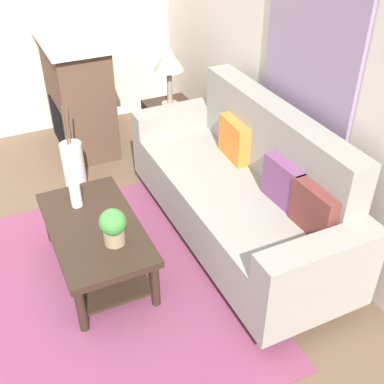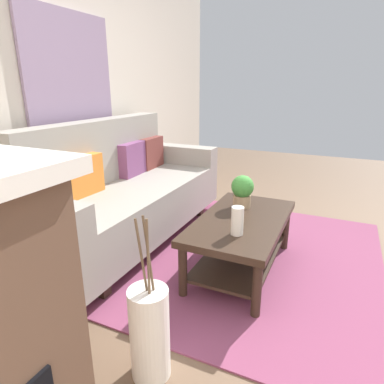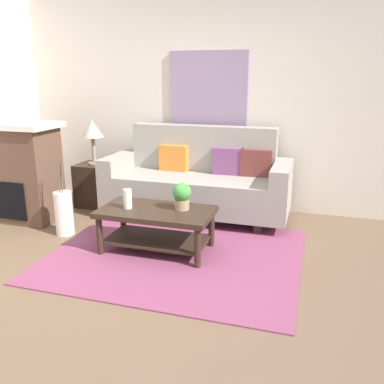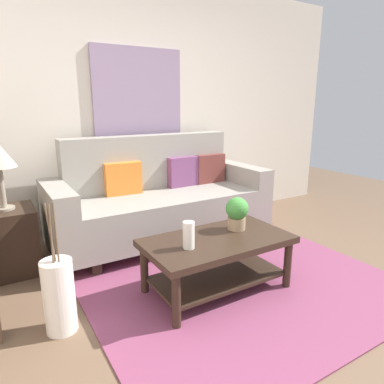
{
  "view_description": "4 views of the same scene",
  "coord_description": "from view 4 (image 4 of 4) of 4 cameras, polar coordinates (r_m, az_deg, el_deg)",
  "views": [
    {
      "loc": [
        2.42,
        0.05,
        2.53
      ],
      "look_at": [
        -0.03,
        1.22,
        0.63
      ],
      "focal_mm": 44.97,
      "sensor_mm": 36.0,
      "label": 1
    },
    {
      "loc": [
        -2.42,
        -0.07,
        1.37
      ],
      "look_at": [
        0.04,
        1.08,
        0.49
      ],
      "focal_mm": 30.85,
      "sensor_mm": 36.0,
      "label": 2
    },
    {
      "loc": [
        1.21,
        -2.91,
        1.68
      ],
      "look_at": [
        0.01,
        0.98,
        0.51
      ],
      "focal_mm": 38.04,
      "sensor_mm": 36.0,
      "label": 3
    },
    {
      "loc": [
        -1.62,
        -1.41,
        1.41
      ],
      "look_at": [
        -0.02,
        1.25,
        0.6
      ],
      "focal_mm": 32.31,
      "sensor_mm": 36.0,
      "label": 4
    }
  ],
  "objects": [
    {
      "name": "floor_vase_branch_c",
      "position": [
        2.2,
        -22.24,
        -6.51
      ],
      "size": [
        0.02,
        0.01,
        0.36
      ],
      "primitive_type": "cylinder",
      "rotation": [
        -0.01,
        0.02,
        0.0
      ],
      "color": "brown",
      "rests_on": "floor_vase"
    },
    {
      "name": "tabletop_vase",
      "position": [
        2.39,
        -0.56,
        -7.13
      ],
      "size": [
        0.08,
        0.08,
        0.19
      ],
      "primitive_type": "cylinder",
      "color": "white",
      "rests_on": "coffee_table"
    },
    {
      "name": "side_table",
      "position": [
        3.3,
        -27.96,
        -7.21
      ],
      "size": [
        0.44,
        0.44,
        0.56
      ],
      "primitive_type": "cube",
      "color": "#332319",
      "rests_on": "ground_plane"
    },
    {
      "name": "throw_pillow_plum",
      "position": [
        3.77,
        -1.47,
        3.41
      ],
      "size": [
        0.36,
        0.13,
        0.32
      ],
      "primitive_type": "cube",
      "rotation": [
        0.0,
        0.0,
        0.04
      ],
      "color": "#7A4270",
      "rests_on": "couch"
    },
    {
      "name": "wall_back",
      "position": [
        3.97,
        -7.28,
        13.6
      ],
      "size": [
        5.34,
        0.1,
        2.7
      ],
      "primitive_type": "cube",
      "color": "beige",
      "rests_on": "ground_plane"
    },
    {
      "name": "area_rug",
      "position": [
        2.87,
        8.32,
        -14.87
      ],
      "size": [
        2.35,
        1.95,
        0.01
      ],
      "primitive_type": "cube",
      "color": "#843D5B",
      "rests_on": "ground_plane"
    },
    {
      "name": "coffee_table",
      "position": [
        2.64,
        4.19,
        -9.9
      ],
      "size": [
        1.1,
        0.6,
        0.43
      ],
      "color": "#332319",
      "rests_on": "ground_plane"
    },
    {
      "name": "floor_vase",
      "position": [
        2.39,
        -21.08,
        -15.77
      ],
      "size": [
        0.19,
        0.19,
        0.48
      ],
      "primitive_type": "cylinder",
      "color": "white",
      "rests_on": "ground_plane"
    },
    {
      "name": "couch",
      "position": [
        3.56,
        -5.25,
        -1.43
      ],
      "size": [
        2.21,
        0.84,
        1.08
      ],
      "color": "gray",
      "rests_on": "ground_plane"
    },
    {
      "name": "potted_plant_tabletop",
      "position": [
        2.74,
        7.43,
        -3.32
      ],
      "size": [
        0.18,
        0.18,
        0.26
      ],
      "color": "tan",
      "rests_on": "coffee_table"
    },
    {
      "name": "floor_vase_branch_a",
      "position": [
        2.22,
        -21.56,
        -6.25
      ],
      "size": [
        0.02,
        0.05,
        0.36
      ],
      "primitive_type": "cylinder",
      "rotation": [
        -0.12,
        0.02,
        0.0
      ],
      "color": "brown",
      "rests_on": "floor_vase"
    },
    {
      "name": "throw_pillow_maroon",
      "position": [
        3.95,
        2.87,
        3.91
      ],
      "size": [
        0.36,
        0.13,
        0.32
      ],
      "primitive_type": "cube",
      "rotation": [
        0.0,
        0.0,
        0.03
      ],
      "color": "brown",
      "rests_on": "couch"
    },
    {
      "name": "framed_painting",
      "position": [
        3.85,
        -8.79,
        15.42
      ],
      "size": [
        0.99,
        0.03,
        0.98
      ],
      "primitive_type": "cube",
      "color": "gray"
    },
    {
      "name": "floor_vase_branch_b",
      "position": [
        2.23,
        -22.4,
        -6.22
      ],
      "size": [
        0.03,
        0.04,
        0.36
      ],
      "primitive_type": "cylinder",
      "rotation": [
        -0.08,
        -0.06,
        0.0
      ],
      "color": "brown",
      "rests_on": "floor_vase"
    },
    {
      "name": "throw_pillow_orange",
      "position": [
        3.49,
        -11.34,
        2.22
      ],
      "size": [
        0.37,
        0.14,
        0.32
      ],
      "primitive_type": "cube",
      "rotation": [
        0.0,
        0.0,
        -0.05
      ],
      "color": "orange",
      "rests_on": "couch"
    },
    {
      "name": "ground_plane",
      "position": [
        2.57,
        15.81,
        -19.32
      ],
      "size": [
        9.34,
        9.34,
        0.0
      ],
      "primitive_type": "plane",
      "color": "brown"
    }
  ]
}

